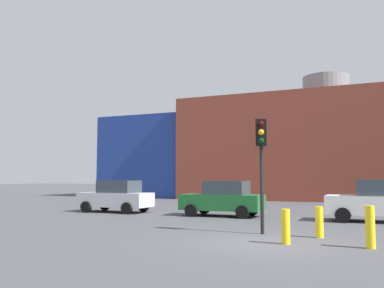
{
  "coord_description": "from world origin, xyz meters",
  "views": [
    {
      "loc": [
        2.89,
        -11.74,
        1.82
      ],
      "look_at": [
        -4.99,
        6.64,
        3.46
      ],
      "focal_mm": 39.07,
      "sensor_mm": 36.0,
      "label": 1
    }
  ],
  "objects_px": {
    "parked_car_2": "(379,201)",
    "bollard_yellow_2": "(370,227)",
    "bollard_yellow_1": "(319,222)",
    "traffic_light_island": "(261,149)",
    "parked_car_1": "(223,199)",
    "bollard_yellow_0": "(286,227)",
    "parked_car_0": "(116,196)"
  },
  "relations": [
    {
      "from": "parked_car_2",
      "to": "bollard_yellow_2",
      "type": "bearing_deg",
      "value": 87.43
    },
    {
      "from": "parked_car_2",
      "to": "bollard_yellow_1",
      "type": "bearing_deg",
      "value": 72.7
    },
    {
      "from": "parked_car_2",
      "to": "traffic_light_island",
      "type": "bearing_deg",
      "value": 57.31
    },
    {
      "from": "parked_car_1",
      "to": "bollard_yellow_0",
      "type": "distance_m",
      "value": 8.53
    },
    {
      "from": "bollard_yellow_0",
      "to": "bollard_yellow_2",
      "type": "xyz_separation_m",
      "value": [
        2.16,
        0.13,
        0.07
      ]
    },
    {
      "from": "parked_car_1",
      "to": "bollard_yellow_0",
      "type": "xyz_separation_m",
      "value": [
        4.34,
        -7.33,
        -0.36
      ]
    },
    {
      "from": "parked_car_0",
      "to": "parked_car_1",
      "type": "relative_size",
      "value": 1.0
    },
    {
      "from": "bollard_yellow_0",
      "to": "bollard_yellow_1",
      "type": "bearing_deg",
      "value": 66.62
    },
    {
      "from": "traffic_light_island",
      "to": "bollard_yellow_0",
      "type": "distance_m",
      "value": 3.1
    },
    {
      "from": "parked_car_0",
      "to": "bollard_yellow_2",
      "type": "distance_m",
      "value": 14.48
    },
    {
      "from": "bollard_yellow_1",
      "to": "traffic_light_island",
      "type": "bearing_deg",
      "value": 176.69
    },
    {
      "from": "parked_car_1",
      "to": "bollard_yellow_0",
      "type": "height_order",
      "value": "parked_car_1"
    },
    {
      "from": "parked_car_0",
      "to": "traffic_light_island",
      "type": "xyz_separation_m",
      "value": [
        9.31,
        -5.57,
        1.94
      ]
    },
    {
      "from": "parked_car_0",
      "to": "bollard_yellow_1",
      "type": "height_order",
      "value": "parked_car_0"
    },
    {
      "from": "traffic_light_island",
      "to": "bollard_yellow_2",
      "type": "distance_m",
      "value": 4.27
    },
    {
      "from": "bollard_yellow_0",
      "to": "bollard_yellow_2",
      "type": "distance_m",
      "value": 2.17
    },
    {
      "from": "bollard_yellow_0",
      "to": "bollard_yellow_2",
      "type": "relative_size",
      "value": 0.87
    },
    {
      "from": "parked_car_2",
      "to": "bollard_yellow_1",
      "type": "xyz_separation_m",
      "value": [
        -1.77,
        -5.67,
        -0.4
      ]
    },
    {
      "from": "parked_car_1",
      "to": "traffic_light_island",
      "type": "bearing_deg",
      "value": 120.3
    },
    {
      "from": "bollard_yellow_0",
      "to": "bollard_yellow_1",
      "type": "relative_size",
      "value": 1.01
    },
    {
      "from": "parked_car_2",
      "to": "bollard_yellow_0",
      "type": "xyz_separation_m",
      "value": [
        -2.48,
        -7.33,
        -0.4
      ]
    },
    {
      "from": "bollard_yellow_1",
      "to": "bollard_yellow_2",
      "type": "relative_size",
      "value": 0.86
    },
    {
      "from": "parked_car_2",
      "to": "bollard_yellow_0",
      "type": "bearing_deg",
      "value": 71.28
    },
    {
      "from": "bollard_yellow_1",
      "to": "bollard_yellow_0",
      "type": "bearing_deg",
      "value": -113.38
    },
    {
      "from": "parked_car_2",
      "to": "traffic_light_island",
      "type": "height_order",
      "value": "traffic_light_island"
    },
    {
      "from": "parked_car_0",
      "to": "bollard_yellow_1",
      "type": "bearing_deg",
      "value": 152.97
    },
    {
      "from": "traffic_light_island",
      "to": "bollard_yellow_2",
      "type": "relative_size",
      "value": 3.42
    },
    {
      "from": "parked_car_0",
      "to": "traffic_light_island",
      "type": "relative_size",
      "value": 1.03
    },
    {
      "from": "bollard_yellow_1",
      "to": "parked_car_1",
      "type": "bearing_deg",
      "value": 131.74
    },
    {
      "from": "bollard_yellow_0",
      "to": "bollard_yellow_1",
      "type": "height_order",
      "value": "bollard_yellow_0"
    },
    {
      "from": "parked_car_1",
      "to": "bollard_yellow_1",
      "type": "distance_m",
      "value": 7.61
    },
    {
      "from": "bollard_yellow_0",
      "to": "traffic_light_island",
      "type": "bearing_deg",
      "value": 121.69
    }
  ]
}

